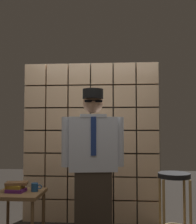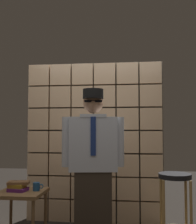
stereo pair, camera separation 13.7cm
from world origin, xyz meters
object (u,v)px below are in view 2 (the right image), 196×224
(bar_stool, at_px, (175,194))
(side_table, at_px, (21,198))
(book_stack, at_px, (18,186))
(coffee_mug, at_px, (37,187))
(standing_person, at_px, (93,164))

(bar_stool, distance_m, side_table, 1.73)
(side_table, distance_m, book_stack, 0.14)
(side_table, distance_m, coffee_mug, 0.21)
(side_table, bearing_deg, standing_person, -7.96)
(side_table, bearing_deg, coffee_mug, 12.79)
(bar_stool, relative_size, book_stack, 3.08)
(standing_person, bearing_deg, side_table, 163.75)
(standing_person, height_order, coffee_mug, standing_person)
(bar_stool, bearing_deg, standing_person, 179.72)
(standing_person, xyz_separation_m, book_stack, (-0.90, 0.12, -0.28))
(standing_person, relative_size, book_stack, 6.49)
(side_table, bearing_deg, book_stack, -177.37)
(bar_stool, bearing_deg, side_table, 175.89)
(bar_stool, xyz_separation_m, side_table, (-1.72, 0.12, -0.12))
(book_stack, height_order, coffee_mug, book_stack)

